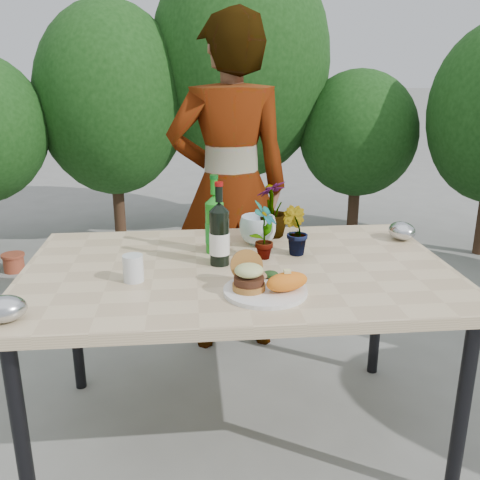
{
  "coord_description": "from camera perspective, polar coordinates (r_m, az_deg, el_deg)",
  "views": [
    {
      "loc": [
        -0.17,
        -1.88,
        1.46
      ],
      "look_at": [
        0.0,
        -0.08,
        0.88
      ],
      "focal_mm": 40.0,
      "sensor_mm": 36.0,
      "label": 1
    }
  ],
  "objects": [
    {
      "name": "grilled_veg",
      "position": [
        1.86,
        2.85,
        -3.73
      ],
      "size": [
        0.08,
        0.05,
        0.03
      ],
      "color": "olive",
      "rests_on": "dinner_plate"
    },
    {
      "name": "shrub_hedge",
      "position": [
        3.52,
        0.36,
        13.38
      ],
      "size": [
        6.93,
        5.23,
        2.53
      ],
      "color": "#382316",
      "rests_on": "ground"
    },
    {
      "name": "seedling_mid",
      "position": [
        2.13,
        5.9,
        0.97
      ],
      "size": [
        0.14,
        0.13,
        0.19
      ],
      "primitive_type": "imported",
      "rotation": [
        0.0,
        0.0,
        2.38
      ],
      "color": "#20561D",
      "rests_on": "patio_table"
    },
    {
      "name": "blue_bowl",
      "position": [
        2.26,
        1.9,
        1.07
      ],
      "size": [
        0.2,
        0.2,
        0.12
      ],
      "primitive_type": "imported",
      "rotation": [
        0.0,
        0.0,
        0.4
      ],
      "color": "silver",
      "rests_on": "patio_table"
    },
    {
      "name": "plastic_cup",
      "position": [
        1.9,
        -11.32,
        -2.96
      ],
      "size": [
        0.07,
        0.07,
        0.09
      ],
      "primitive_type": "cylinder",
      "color": "silver",
      "rests_on": "patio_table"
    },
    {
      "name": "dinner_plate",
      "position": [
        1.78,
        2.72,
        -5.44
      ],
      "size": [
        0.28,
        0.28,
        0.01
      ],
      "primitive_type": "cylinder",
      "color": "white",
      "rests_on": "patio_table"
    },
    {
      "name": "foil_packet_right",
      "position": [
        2.42,
        16.88,
        0.95
      ],
      "size": [
        0.12,
        0.15,
        0.08
      ],
      "primitive_type": "ellipsoid",
      "rotation": [
        0.0,
        0.0,
        1.71
      ],
      "color": "silver",
      "rests_on": "patio_table"
    },
    {
      "name": "terracotta_pot",
      "position": [
        4.36,
        -23.0,
        -2.21
      ],
      "size": [
        0.17,
        0.17,
        0.14
      ],
      "color": "#A14229",
      "rests_on": "ground"
    },
    {
      "name": "person",
      "position": [
        2.76,
        -1.08,
        5.45
      ],
      "size": [
        0.67,
        0.47,
        1.74
      ],
      "primitive_type": "imported",
      "rotation": [
        0.0,
        0.0,
        3.23
      ],
      "color": "#915E48",
      "rests_on": "ground"
    },
    {
      "name": "patio_table",
      "position": [
        2.04,
        -0.22,
        -4.34
      ],
      "size": [
        1.6,
        1.0,
        0.75
      ],
      "color": "#CFB48A",
      "rests_on": "ground"
    },
    {
      "name": "wine_bottle",
      "position": [
        2.0,
        -2.21,
        0.56
      ],
      "size": [
        0.08,
        0.08,
        0.32
      ],
      "rotation": [
        0.0,
        0.0,
        0.32
      ],
      "color": "black",
      "rests_on": "patio_table"
    },
    {
      "name": "seedling_left",
      "position": [
        2.06,
        2.59,
        1.02
      ],
      "size": [
        0.13,
        0.15,
        0.23
      ],
      "primitive_type": "imported",
      "rotation": [
        0.0,
        0.0,
        1.05
      ],
      "color": "#266121",
      "rests_on": "patio_table"
    },
    {
      "name": "burger_stack",
      "position": [
        1.77,
        0.89,
        -3.69
      ],
      "size": [
        0.11,
        0.16,
        0.11
      ],
      "color": "#B7722D",
      "rests_on": "dinner_plate"
    },
    {
      "name": "ground",
      "position": [
        2.38,
        -0.2,
        -19.94
      ],
      "size": [
        80.0,
        80.0,
        0.0
      ],
      "primitive_type": "plane",
      "color": "slate",
      "rests_on": "ground"
    },
    {
      "name": "sweet_potato",
      "position": [
        1.76,
        5.03,
        -4.45
      ],
      "size": [
        0.17,
        0.12,
        0.06
      ],
      "primitive_type": "ellipsoid",
      "rotation": [
        0.0,
        0.0,
        0.35
      ],
      "color": "orange",
      "rests_on": "dinner_plate"
    },
    {
      "name": "sparkling_water",
      "position": [
        2.14,
        -2.72,
        1.66
      ],
      "size": [
        0.08,
        0.08,
        0.32
      ],
      "rotation": [
        0.0,
        0.0,
        0.2
      ],
      "color": "#198618",
      "rests_on": "patio_table"
    },
    {
      "name": "foil_packet_left",
      "position": [
        1.72,
        -23.89,
        -6.74
      ],
      "size": [
        0.15,
        0.13,
        0.08
      ],
      "primitive_type": "ellipsoid",
      "rotation": [
        0.0,
        0.0,
        0.19
      ],
      "color": "#AFB2B6",
      "rests_on": "patio_table"
    },
    {
      "name": "seedling_right",
      "position": [
        2.35,
        3.45,
        3.36
      ],
      "size": [
        0.2,
        0.2,
        0.25
      ],
      "primitive_type": "imported",
      "rotation": [
        0.0,
        0.0,
        3.84
      ],
      "color": "#2C581E",
      "rests_on": "patio_table"
    }
  ]
}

